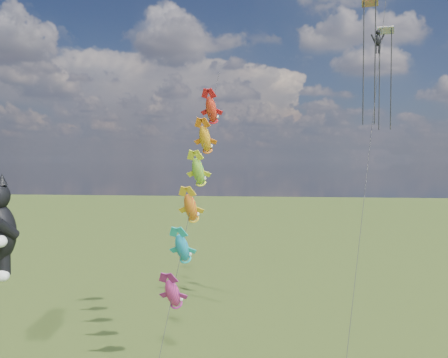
# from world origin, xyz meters

# --- Properties ---
(fish_windsock_rig) EXTENTS (1.88, 15.91, 19.08)m
(fish_windsock_rig) POSITION_xyz_m (9.88, 11.45, 10.70)
(fish_windsock_rig) COLOR brown
(fish_windsock_rig) RESTS_ON ground
(parafoil_rig) EXTENTS (5.89, 16.92, 24.53)m
(parafoil_rig) POSITION_xyz_m (21.75, 17.37, 20.16)
(parafoil_rig) COLOR brown
(parafoil_rig) RESTS_ON ground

